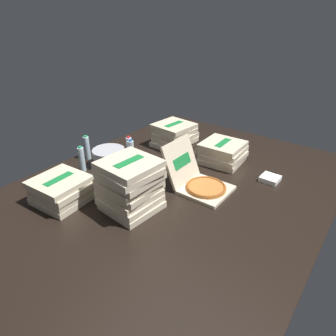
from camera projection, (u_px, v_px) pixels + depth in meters
name	position (u px, v px, depth m)	size (l,w,h in m)	color
ground_plane	(175.00, 188.00, 2.59)	(3.20, 2.40, 0.02)	black
open_pizza_box	(199.00, 180.00, 2.53)	(0.38, 0.54, 0.39)	beige
pizza_stack_center_far	(223.00, 152.00, 2.97)	(0.42, 0.41, 0.20)	beige
pizza_stack_left_far	(130.00, 185.00, 2.22)	(0.43, 0.44, 0.41)	beige
pizza_stack_left_mid	(174.00, 135.00, 3.32)	(0.43, 0.44, 0.25)	beige
pizza_stack_left_near	(62.00, 190.00, 2.35)	(0.42, 0.42, 0.20)	beige
ice_bucket	(109.00, 157.00, 2.91)	(0.32, 0.32, 0.17)	#B7BABF
water_bottle_0	(82.00, 159.00, 2.79)	(0.06, 0.06, 0.25)	silver
water_bottle_1	(131.00, 152.00, 2.93)	(0.06, 0.06, 0.25)	white
water_bottle_2	(129.00, 149.00, 3.00)	(0.06, 0.06, 0.25)	white
water_bottle_3	(87.00, 148.00, 3.02)	(0.06, 0.06, 0.25)	silver
napkin_pile	(270.00, 179.00, 2.67)	(0.16, 0.16, 0.04)	white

